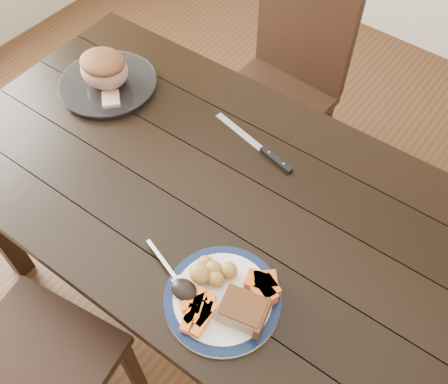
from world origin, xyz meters
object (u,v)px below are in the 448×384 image
Objects in this scene: dinner_plate at (223,299)px; serving_platter at (108,85)px; carving_knife at (267,152)px; chair_far at (284,79)px; pork_slice at (243,310)px; dining_table at (207,202)px; fork at (169,269)px; roast_joint at (104,70)px.

dinner_plate is 0.86m from serving_platter.
chair_far is at bearing 127.08° from carving_knife.
pork_slice is 0.33× the size of carving_knife.
serving_platter is 1.00× the size of carving_knife.
chair_far reaches higher than dining_table.
pork_slice is 0.22m from fork.
fork is at bearing -32.11° from roast_joint.
chair_far is at bearing 114.98° from dinner_plate.
roast_joint is at bearing 163.71° from fork.
serving_platter is at bearing 167.50° from dining_table.
dining_table is 0.44m from pork_slice.
dinner_plate is 0.90× the size of serving_platter.
dining_table is 0.54m from serving_platter.
fork is (-0.15, -0.02, 0.01)m from dinner_plate.
dining_table is 1.76× the size of chair_far.
dinner_plate is 1.64× the size of fork.
pork_slice reaches higher than carving_knife.
carving_knife is (0.07, 0.20, 0.10)m from dining_table.
dining_table is 5.13× the size of serving_platter.
roast_joint is (0.00, 0.00, 0.06)m from serving_platter.
roast_joint reaches higher than fork.
dinner_plate is at bearing -25.34° from roast_joint.
chair_far reaches higher than fork.
fork reaches higher than dining_table.
fork is (0.31, -1.02, 0.25)m from chair_far.
serving_platter is at bearing 156.06° from pork_slice.
dining_table is 0.32m from fork.
dining_table is at bearing -12.50° from roast_joint.
carving_knife is at bearing 118.74° from pork_slice.
chair_far is 3.23× the size of dinner_plate.
pork_slice is 0.63× the size of roast_joint.
fork is 0.74m from roast_joint.
dining_table is at bearing 141.24° from pork_slice.
pork_slice is 0.92m from roast_joint.
dining_table is 5.67× the size of dinner_plate.
roast_joint is at bearing 167.50° from dining_table.
fork is at bearing 108.39° from chair_far.
roast_joint is at bearing 64.53° from chair_far.
chair_far is 0.65m from carving_knife.
serving_platter is 0.74m from fork.
carving_knife is (-0.25, 0.46, -0.04)m from pork_slice.
chair_far is 5.29× the size of fork.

